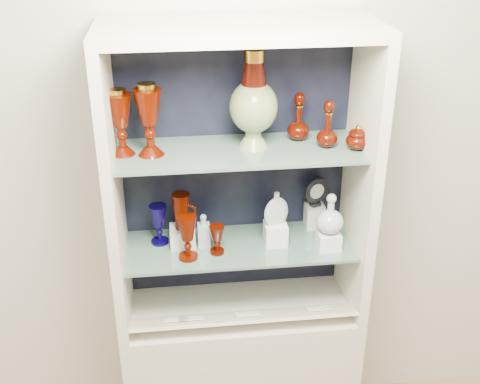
{
  "coord_description": "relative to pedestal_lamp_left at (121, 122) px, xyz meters",
  "views": [
    {
      "loc": [
        -0.25,
        -0.54,
        2.35
      ],
      "look_at": [
        0.0,
        1.53,
        1.3
      ],
      "focal_mm": 45.0,
      "sensor_mm": 36.0,
      "label": 1
    }
  ],
  "objects": [
    {
      "name": "shelf_lower",
      "position": [
        0.43,
        -0.01,
        -0.55
      ],
      "size": [
        0.92,
        0.34,
        0.01
      ],
      "primitive_type": "cube",
      "color": "slate",
      "rests_on": "cabinet_side_left"
    },
    {
      "name": "ruby_goblet_small",
      "position": [
        0.34,
        -0.06,
        -0.48
      ],
      "size": [
        0.07,
        0.07,
        0.12
      ],
      "primitive_type": null,
      "rotation": [
        0.0,
        0.0,
        -0.15
      ],
      "color": "#450A00",
      "rests_on": "shelf_lower"
    },
    {
      "name": "pedestal_lamp_right",
      "position": [
        0.1,
        -0.02,
        0.01
      ],
      "size": [
        0.14,
        0.14,
        0.27
      ],
      "primitive_type": null,
      "rotation": [
        0.0,
        0.0,
        0.42
      ],
      "color": "#4E0D00",
      "rests_on": "shelf_upper"
    },
    {
      "name": "clear_square_bottle",
      "position": [
        0.29,
        0.0,
        -0.47
      ],
      "size": [
        0.05,
        0.05,
        0.14
      ],
      "primitive_type": null,
      "rotation": [
        0.0,
        0.0,
        0.01
      ],
      "color": "#A5B2C2",
      "rests_on": "shelf_lower"
    },
    {
      "name": "label_card_2",
      "position": [
        0.45,
        -0.14,
        -0.8
      ],
      "size": [
        0.1,
        0.06,
        0.03
      ],
      "primitive_type": "cube",
      "rotation": [
        -0.44,
        0.0,
        0.0
      ],
      "color": "white",
      "rests_on": "label_ledge"
    },
    {
      "name": "cameo_medallion",
      "position": [
        0.77,
        0.1,
        -0.38
      ],
      "size": [
        0.12,
        0.08,
        0.13
      ],
      "primitive_type": null,
      "rotation": [
        0.0,
        0.0,
        0.36
      ],
      "color": "black",
      "rests_on": "riser_cameo_medallion"
    },
    {
      "name": "riser_cameo_medallion",
      "position": [
        0.77,
        0.1,
        -0.49
      ],
      "size": [
        0.08,
        0.08,
        0.1
      ],
      "primitive_type": "cube",
      "color": "silver",
      "rests_on": "shelf_lower"
    },
    {
      "name": "ruby_pitcher",
      "position": [
        0.2,
        0.02,
        -0.39
      ],
      "size": [
        0.13,
        0.1,
        0.15
      ],
      "primitive_type": null,
      "rotation": [
        0.0,
        0.0,
        -0.28
      ],
      "color": "#4E0D00",
      "rests_on": "riser_ruby_pitcher"
    },
    {
      "name": "label_card_0",
      "position": [
        0.16,
        -0.14,
        -0.8
      ],
      "size": [
        0.1,
        0.06,
        0.03
      ],
      "primitive_type": "cube",
      "rotation": [
        -0.44,
        0.0,
        0.0
      ],
      "color": "white",
      "rests_on": "label_ledge"
    },
    {
      "name": "riser_ruby_pitcher",
      "position": [
        0.2,
        0.02,
        -0.5
      ],
      "size": [
        0.1,
        0.1,
        0.08
      ],
      "primitive_type": "cube",
      "color": "silver",
      "rests_on": "shelf_lower"
    },
    {
      "name": "riser_flat_flask",
      "position": [
        0.58,
        -0.01,
        -0.5
      ],
      "size": [
        0.09,
        0.09,
        0.09
      ],
      "primitive_type": "cube",
      "color": "silver",
      "rests_on": "shelf_lower"
    },
    {
      "name": "shelf_upper",
      "position": [
        0.43,
        -0.01,
        -0.13
      ],
      "size": [
        0.92,
        0.34,
        0.01
      ],
      "primitive_type": "cube",
      "color": "slate",
      "rests_on": "cabinet_side_left"
    },
    {
      "name": "cabinet_side_left",
      "position": [
        -0.05,
        -0.03,
        -0.27
      ],
      "size": [
        0.04,
        0.4,
        1.15
      ],
      "primitive_type": "cube",
      "color": "beige",
      "rests_on": "cabinet_base"
    },
    {
      "name": "enamel_urn",
      "position": [
        0.49,
        0.01,
        0.06
      ],
      "size": [
        0.22,
        0.22,
        0.37
      ],
      "primitive_type": null,
      "rotation": [
        0.0,
        0.0,
        -0.24
      ],
      "color": "#074012",
      "rests_on": "shelf_upper"
    },
    {
      "name": "ruby_decanter_a",
      "position": [
        0.77,
        -0.02,
        -0.02
      ],
      "size": [
        0.11,
        0.11,
        0.21
      ],
      "primitive_type": null,
      "rotation": [
        0.0,
        0.0,
        -0.43
      ],
      "color": "#450A00",
      "rests_on": "shelf_upper"
    },
    {
      "name": "cabinet_base",
      "position": [
        0.43,
        -0.03,
        -1.22
      ],
      "size": [
        1.0,
        0.4,
        0.75
      ],
      "primitive_type": "cube",
      "color": "beige",
      "rests_on": "ground"
    },
    {
      "name": "clear_round_decanter",
      "position": [
        0.79,
        -0.07,
        -0.39
      ],
      "size": [
        0.12,
        0.12,
        0.16
      ],
      "primitive_type": null,
      "rotation": [
        0.0,
        0.0,
        0.14
      ],
      "color": "#A5B2C2",
      "rests_on": "riser_clear_round_decanter"
    },
    {
      "name": "riser_clear_round_decanter",
      "position": [
        0.79,
        -0.07,
        -0.51
      ],
      "size": [
        0.09,
        0.09,
        0.07
      ],
      "primitive_type": "cube",
      "color": "silver",
      "rests_on": "shelf_lower"
    },
    {
      "name": "ruby_decanter_b",
      "position": [
        0.67,
        0.06,
        -0.02
      ],
      "size": [
        0.11,
        0.11,
        0.2
      ],
      "primitive_type": null,
      "rotation": [
        0.0,
        0.0,
        -0.35
      ],
      "color": "#450A00",
      "rests_on": "shelf_upper"
    },
    {
      "name": "cabinet_back_panel",
      "position": [
        0.43,
        0.16,
        -0.27
      ],
      "size": [
        0.98,
        0.02,
        1.15
      ],
      "primitive_type": "cube",
      "color": "black",
      "rests_on": "cabinet_base"
    },
    {
      "name": "lidded_bowl",
      "position": [
        0.87,
        -0.06,
        -0.08
      ],
      "size": [
        0.09,
        0.09,
        0.1
      ],
      "primitive_type": null,
      "rotation": [
        0.0,
        0.0,
        -0.09
      ],
      "color": "#450A00",
      "rests_on": "shelf_upper"
    },
    {
      "name": "label_card_1",
      "position": [
        0.75,
        -0.14,
        -0.8
      ],
      "size": [
        0.1,
        0.06,
        0.03
      ],
      "primitive_type": "cube",
      "rotation": [
        -0.44,
        0.0,
        0.0
      ],
      "color": "white",
      "rests_on": "label_ledge"
    },
    {
      "name": "pedestal_lamp_left",
      "position": [
        0.0,
        0.0,
        0.0
      ],
      "size": [
        0.1,
        0.1,
        0.25
      ],
      "primitive_type": null,
      "rotation": [
        0.0,
        0.0,
        0.08
      ],
      "color": "#4E0D00",
      "rests_on": "shelf_upper"
    },
    {
      "name": "cabinet_top_cap",
      "position": [
        0.43,
        -0.03,
        0.33
      ],
      "size": [
        1.0,
        0.4,
        0.04
      ],
      "primitive_type": "cube",
      "color": "beige",
      "rests_on": "cabinet_side_left"
    },
    {
      "name": "cobalt_goblet",
      "position": [
        0.11,
        0.05,
        -0.46
      ],
      "size": [
        0.09,
        0.09,
        0.17
      ],
      "primitive_type": null,
      "rotation": [
        0.0,
        0.0,
        0.35
      ],
      "color": "#080146",
      "rests_on": "shelf_lower"
    },
    {
      "name": "label_ledge",
      "position": [
        0.43,
        -0.14,
        -0.81
      ],
      "size": [
        0.92,
        0.17,
        0.09
      ],
      "primitive_type": "cube",
      "rotation": [
        -0.44,
        0.0,
        0.0
      ],
      "color": "beige",
      "rests_on": "cabinet_base"
    },
    {
      "name": "cabinet_side_right",
      "position": [
        0.91,
        -0.03,
        -0.27
      ],
      "size": [
        0.04,
        0.4,
        1.15
      ],
      "primitive_type": "cube",
      "color": "beige",
      "rests_on": "cabinet_base"
    },
    {
      "name": "ruby_goblet_tall",
      "position": [
        0.22,
        -0.08,
        -0.45
      ],
      "size": [
        0.1,
        0.1,
        0.18
      ],
      "primitive_type": null,
      "rotation": [
        0.0,
        0.0,
        0.31
      ],
      "color": "#4E0D00",
      "rests_on": "shelf_lower"
    },
    {
      "name": "flat_flask",
      "position": [
        0.58,
        -0.01,
        -0.38
      ],
      "size": [
        0.11,
        0.07,
        0.15
      ],
      "primitive_type": null,
      "rotation": [
        0.0,
        0.0,
        0.28
      ],
      "color": "#B3BDC9",
      "rests_on": "riser_flat_flask"
    },
    {
      "name": "wall_back",
      "position": [
        0.43,
        0.19,
        -0.19
      ],
      "size": [
        3.5,
        0.02,
        2.8
      ],
      "primitive_type": "cube",
      "color": "beige",
      "rests_on": "ground"
    },
    {
      "name": "label_card_3",
      "position": [
        0.22,
        -0.14,
        -0.8
      ],
      "size": [
        0.1,
        0.06,
        0.03
      ],
      "primitive_type": "cube",
      "rotation": [
        -0.44,
        0.0,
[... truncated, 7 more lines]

